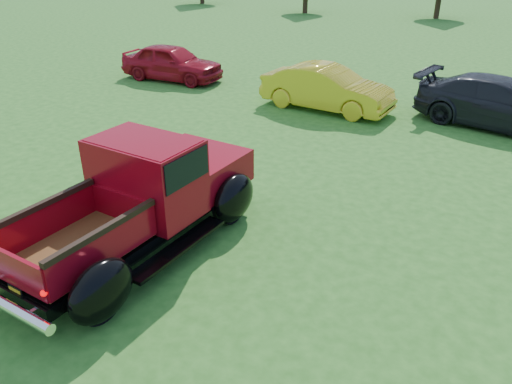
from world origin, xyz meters
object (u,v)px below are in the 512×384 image
pickup_truck (149,193)px  show_car_yellow (327,88)px  show_car_red (172,62)px  show_car_grey (502,103)px

pickup_truck → show_car_yellow: bearing=93.7°
pickup_truck → show_car_yellow: (-0.30, 8.76, -0.22)m
show_car_red → show_car_grey: (11.62, 0.47, 0.02)m
pickup_truck → show_car_red: (-6.92, 9.25, -0.23)m
show_car_red → show_car_yellow: show_car_yellow is taller
show_car_red → pickup_truck: bearing=-147.6°
show_car_yellow → show_car_grey: size_ratio=0.87×
show_car_red → show_car_yellow: (6.62, -0.49, 0.01)m
pickup_truck → show_car_grey: (4.70, 9.72, -0.21)m
pickup_truck → show_car_yellow: 8.77m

